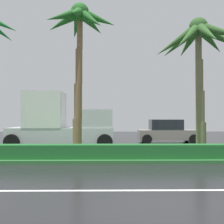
% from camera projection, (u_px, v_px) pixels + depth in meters
% --- Properties ---
extents(ground_plane, '(90.00, 42.00, 0.10)m').
position_uv_depth(ground_plane, '(135.00, 155.00, 14.40)').
color(ground_plane, black).
extents(near_lane_divider_stripe, '(81.00, 0.14, 0.01)m').
position_uv_depth(near_lane_divider_stripe, '(161.00, 190.00, 7.40)').
color(near_lane_divider_stripe, white).
rests_on(near_lane_divider_stripe, ground_plane).
extents(median_strip, '(85.50, 4.00, 0.15)m').
position_uv_depth(median_strip, '(137.00, 156.00, 13.40)').
color(median_strip, '#2D6B33').
rests_on(median_strip, ground_plane).
extents(median_hedge, '(76.50, 0.70, 0.60)m').
position_uv_depth(median_hedge, '(141.00, 151.00, 12.01)').
color(median_hedge, '#1E6028').
rests_on(median_hedge, median_strip).
extents(palm_tree_centre_left, '(3.64, 3.64, 7.33)m').
position_uv_depth(palm_tree_centre_left, '(80.00, 31.00, 13.55)').
color(palm_tree_centre_left, brown).
rests_on(palm_tree_centre_left, median_strip).
extents(palm_tree_centre, '(4.55, 4.66, 6.64)m').
position_uv_depth(palm_tree_centre, '(199.00, 45.00, 13.65)').
color(palm_tree_centre, '#666545').
rests_on(palm_tree_centre, median_strip).
extents(box_truck_lead, '(6.40, 2.64, 3.46)m').
position_uv_depth(box_truck_lead, '(61.00, 123.00, 17.40)').
color(box_truck_lead, silver).
rests_on(box_truck_lead, ground_plane).
extents(car_in_traffic_leading, '(4.30, 2.02, 1.72)m').
position_uv_depth(car_in_traffic_leading, '(167.00, 132.00, 20.53)').
color(car_in_traffic_leading, gray).
rests_on(car_in_traffic_leading, ground_plane).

